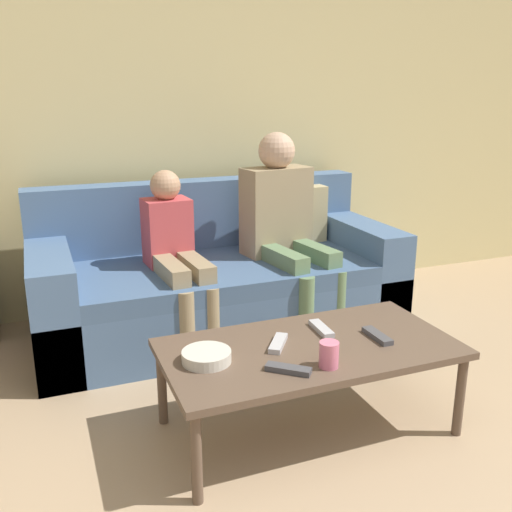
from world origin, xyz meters
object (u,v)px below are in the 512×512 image
object	(u,v)px
couch	(218,282)
coffee_table	(309,353)
tv_remote_0	(377,336)
cup_near	(329,355)
tv_remote_3	(288,369)
snack_bowl	(207,356)
person_child	(175,250)
tv_remote_1	(321,329)
tv_remote_2	(278,343)
person_adult	(283,217)

from	to	relation	value
couch	coffee_table	bearing A→B (deg)	-89.19
tv_remote_0	couch	bearing A→B (deg)	104.18
cup_near	tv_remote_3	bearing A→B (deg)	173.34
cup_near	snack_bowl	bearing A→B (deg)	153.47
person_child	snack_bowl	world-z (taller)	person_child
coffee_table	tv_remote_0	distance (m)	0.30
cup_near	tv_remote_1	world-z (taller)	cup_near
tv_remote_0	tv_remote_2	bearing A→B (deg)	168.17
coffee_table	tv_remote_3	xyz separation A→B (m)	(-0.18, -0.18, 0.04)
cup_near	person_adult	bearing A→B (deg)	73.30
coffee_table	tv_remote_1	distance (m)	0.16
tv_remote_3	tv_remote_2	bearing A→B (deg)	26.30
tv_remote_1	tv_remote_3	distance (m)	0.41
couch	tv_remote_0	xyz separation A→B (m)	(0.31, -1.21, 0.11)
coffee_table	tv_remote_3	distance (m)	0.25
coffee_table	tv_remote_0	world-z (taller)	tv_remote_0
tv_remote_1	snack_bowl	size ratio (longest dim) A/B	0.90
tv_remote_1	coffee_table	bearing A→B (deg)	-131.99
tv_remote_1	person_adult	bearing A→B (deg)	78.70
couch	tv_remote_0	size ratio (longest dim) A/B	12.19
couch	snack_bowl	bearing A→B (deg)	-109.80
couch	tv_remote_3	distance (m)	1.36
tv_remote_2	couch	bearing A→B (deg)	119.89
snack_bowl	coffee_table	bearing A→B (deg)	-1.83
tv_remote_2	tv_remote_3	bearing A→B (deg)	-68.97
tv_remote_0	snack_bowl	bearing A→B (deg)	175.43
tv_remote_0	tv_remote_1	world-z (taller)	same
cup_near	snack_bowl	size ratio (longest dim) A/B	0.53
person_child	coffee_table	bearing A→B (deg)	-78.29
tv_remote_0	tv_remote_3	world-z (taller)	same
couch	tv_remote_0	distance (m)	1.26
couch	tv_remote_2	distance (m)	1.14
person_child	tv_remote_2	distance (m)	1.02
snack_bowl	tv_remote_2	bearing A→B (deg)	5.54
tv_remote_3	person_child	bearing A→B (deg)	46.09
person_child	snack_bowl	xyz separation A→B (m)	(-0.14, -1.03, -0.14)
coffee_table	tv_remote_2	world-z (taller)	tv_remote_2
tv_remote_1	person_child	bearing A→B (deg)	116.98
person_adult	person_child	distance (m)	0.68
cup_near	tv_remote_2	size ratio (longest dim) A/B	0.60
person_child	cup_near	world-z (taller)	person_child
person_child	snack_bowl	distance (m)	1.05
coffee_table	cup_near	world-z (taller)	cup_near
person_child	snack_bowl	bearing A→B (deg)	-101.77
coffee_table	person_child	bearing A→B (deg)	105.87
tv_remote_1	tv_remote_2	xyz separation A→B (m)	(-0.23, -0.07, 0.00)
tv_remote_2	tv_remote_3	xyz separation A→B (m)	(-0.06, -0.22, 0.00)
coffee_table	cup_near	distance (m)	0.21
tv_remote_0	tv_remote_2	world-z (taller)	same
couch	coffee_table	size ratio (longest dim) A/B	1.73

